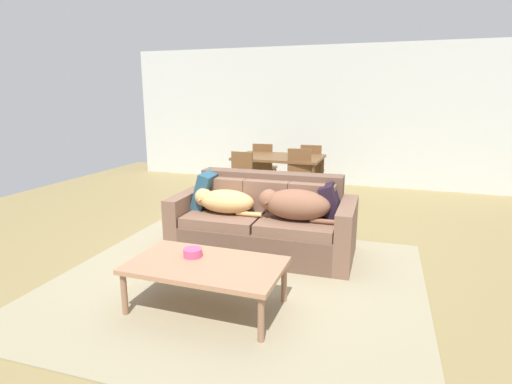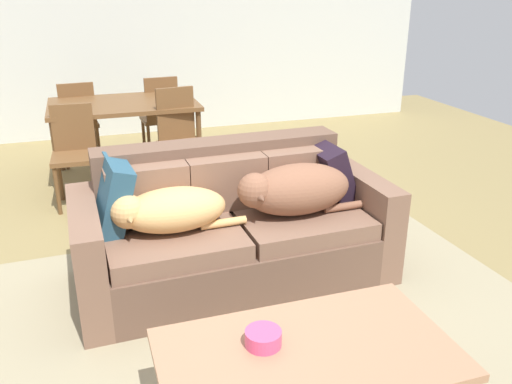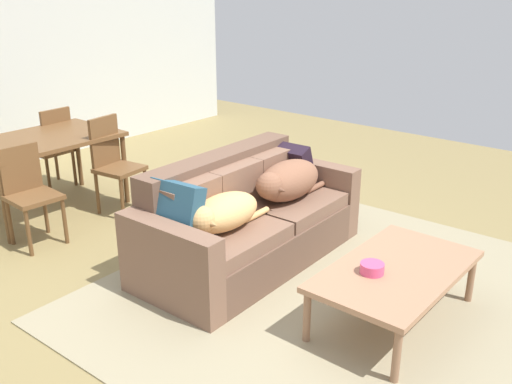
% 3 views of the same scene
% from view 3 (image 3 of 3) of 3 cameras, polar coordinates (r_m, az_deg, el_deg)
% --- Properties ---
extents(ground_plane, '(10.00, 10.00, 0.00)m').
position_cam_3_polar(ground_plane, '(4.77, -2.60, -7.44)').
color(ground_plane, olive).
extents(area_rug, '(3.56, 3.22, 0.01)m').
position_cam_3_polar(area_rug, '(4.43, 7.85, -9.94)').
color(area_rug, gray).
rests_on(area_rug, ground).
extents(couch, '(2.05, 0.98, 0.88)m').
position_cam_3_polar(couch, '(4.74, -1.08, -3.02)').
color(couch, brown).
rests_on(couch, ground).
extents(dog_on_left_cushion, '(0.81, 0.38, 0.27)m').
position_cam_3_polar(dog_on_left_cushion, '(4.25, -3.41, -2.10)').
color(dog_on_left_cushion, tan).
rests_on(dog_on_left_cushion, couch).
extents(dog_on_right_cushion, '(0.89, 0.40, 0.33)m').
position_cam_3_polar(dog_on_right_cushion, '(4.82, 3.12, 1.13)').
color(dog_on_right_cushion, brown).
rests_on(dog_on_right_cushion, couch).
extents(throw_pillow_by_left_arm, '(0.29, 0.45, 0.45)m').
position_cam_3_polar(throw_pillow_by_left_arm, '(4.15, -8.20, -1.98)').
color(throw_pillow_by_left_arm, '#274E64').
rests_on(throw_pillow_by_left_arm, couch).
extents(throw_pillow_by_right_arm, '(0.29, 0.40, 0.41)m').
position_cam_3_polar(throw_pillow_by_right_arm, '(5.22, 3.58, 2.72)').
color(throw_pillow_by_right_arm, black).
rests_on(throw_pillow_by_right_arm, couch).
extents(coffee_table, '(1.27, 0.73, 0.41)m').
position_cam_3_polar(coffee_table, '(4.00, 13.87, -7.89)').
color(coffee_table, '#AC7B5A').
rests_on(coffee_table, ground).
extents(bowl_on_coffee_table, '(0.16, 0.16, 0.07)m').
position_cam_3_polar(bowl_on_coffee_table, '(3.86, 11.56, -7.50)').
color(bowl_on_coffee_table, '#EA4C7F').
rests_on(bowl_on_coffee_table, coffee_table).
extents(dining_table, '(1.42, 0.94, 0.77)m').
position_cam_3_polar(dining_table, '(6.02, -20.70, 4.49)').
color(dining_table, brown).
rests_on(dining_table, ground).
extents(dining_chair_near_left, '(0.42, 0.42, 0.88)m').
position_cam_3_polar(dining_chair_near_left, '(5.38, -21.80, 0.18)').
color(dining_chair_near_left, brown).
rests_on(dining_chair_near_left, ground).
extents(dining_chair_near_right, '(0.45, 0.45, 0.97)m').
position_cam_3_polar(dining_chair_near_right, '(5.88, -14.09, 3.07)').
color(dining_chair_near_right, brown).
rests_on(dining_chair_near_right, ground).
extents(dining_chair_far_right, '(0.42, 0.42, 0.92)m').
position_cam_3_polar(dining_chair_far_right, '(6.75, -19.67, 4.46)').
color(dining_chair_far_right, brown).
rests_on(dining_chair_far_right, ground).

